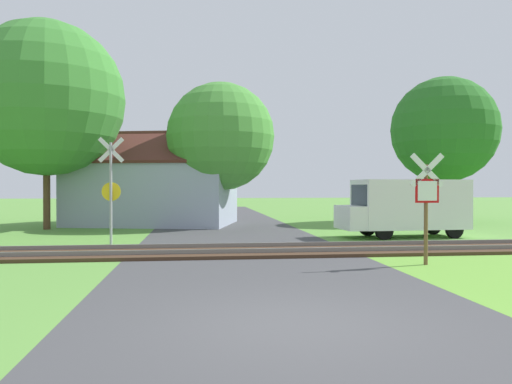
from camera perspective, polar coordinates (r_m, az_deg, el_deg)
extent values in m
plane|color=#5B933D|center=(7.33, 4.29, -14.95)|extent=(160.00, 160.00, 0.00)
cube|color=#424244|center=(9.25, 1.87, -11.65)|extent=(6.67, 80.00, 0.01)
cube|color=#422D1E|center=(14.86, -1.47, -6.80)|extent=(60.00, 2.60, 0.10)
cube|color=slate|center=(15.56, -1.72, -6.06)|extent=(60.00, 0.08, 0.12)
cube|color=slate|center=(14.14, -1.20, -6.74)|extent=(60.00, 0.08, 0.12)
cylinder|color=brown|center=(13.25, 18.84, -2.47)|extent=(0.10, 0.10, 2.52)
cube|color=red|center=(13.17, 18.96, 0.13)|extent=(0.60, 0.06, 0.60)
cube|color=white|center=(13.15, 19.00, 0.13)|extent=(0.49, 0.03, 0.49)
cube|color=white|center=(13.18, 18.97, 2.35)|extent=(0.88, 0.07, 0.88)
cube|color=white|center=(13.18, 18.97, 2.35)|extent=(0.88, 0.07, 0.88)
cylinder|color=#9E9EA5|center=(17.68, -16.25, -0.16)|extent=(0.09, 0.09, 3.48)
cube|color=white|center=(17.78, -16.23, 4.64)|extent=(0.88, 0.04, 0.88)
cube|color=white|center=(17.78, -16.23, 4.64)|extent=(0.88, 0.04, 0.88)
cylinder|color=yellow|center=(17.74, -16.22, 0.05)|extent=(0.64, 0.04, 0.64)
cube|color=#99A3B7|center=(26.58, -11.52, -0.18)|extent=(8.94, 7.14, 3.22)
cube|color=#562823|center=(25.36, -12.50, 5.14)|extent=(8.77, 4.91, 1.81)
cube|color=#562823|center=(27.95, -10.66, 4.72)|extent=(8.77, 4.91, 1.81)
cube|color=brown|center=(26.07, -6.98, 5.14)|extent=(0.60, 0.60, 1.10)
cylinder|color=#513823|center=(24.82, -4.05, -1.11)|extent=(0.31, 0.31, 2.45)
sphere|color=#478E38|center=(24.93, -4.06, 6.33)|extent=(5.35, 5.35, 5.35)
cylinder|color=#513823|center=(29.86, 20.67, -0.37)|extent=(0.41, 0.41, 2.96)
sphere|color=#286B23|center=(30.02, 20.70, 6.67)|extent=(5.88, 5.88, 5.88)
cylinder|color=#513823|center=(24.92, -22.80, -0.11)|extent=(0.31, 0.31, 3.36)
sphere|color=#3D8433|center=(25.24, -22.84, 9.81)|extent=(7.12, 7.12, 7.12)
cube|color=white|center=(20.38, 17.17, -1.32)|extent=(4.31, 2.15, 1.90)
cube|color=white|center=(19.40, 10.72, -2.88)|extent=(0.81, 1.84, 0.90)
cube|color=#19232D|center=(19.51, 11.74, -0.42)|extent=(0.14, 1.61, 0.85)
cube|color=navy|center=(21.25, 15.98, -2.14)|extent=(3.77, 0.24, 0.16)
cylinder|color=black|center=(20.54, 12.61, -3.95)|extent=(0.69, 0.22, 0.68)
cylinder|color=black|center=(19.11, 14.43, -4.30)|extent=(0.69, 0.22, 0.68)
cylinder|color=black|center=(21.80, 19.55, -3.71)|extent=(0.69, 0.22, 0.68)
cylinder|color=black|center=(20.47, 21.73, -4.00)|extent=(0.69, 0.22, 0.68)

